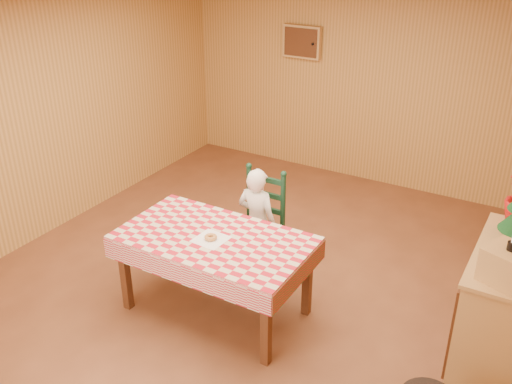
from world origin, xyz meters
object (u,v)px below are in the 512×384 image
ladder_chair (260,225)px  crate (508,265)px  shelf_unit (500,303)px  seated_child (257,222)px  dining_table (214,245)px

ladder_chair → crate: size_ratio=3.60×
ladder_chair → shelf_unit: 2.25m
seated_child → shelf_unit: seated_child is taller
crate → ladder_chair: bearing=168.0°
seated_child → ladder_chair: bearing=-90.0°
dining_table → ladder_chair: ladder_chair is taller
dining_table → seated_child: (0.00, 0.73, -0.13)m
dining_table → crate: 2.31m
ladder_chair → crate: (2.26, -0.48, 0.55)m
seated_child → crate: 2.35m
ladder_chair → shelf_unit: (2.25, -0.08, -0.04)m
ladder_chair → seated_child: 0.08m
ladder_chair → shelf_unit: size_ratio=0.87×
ladder_chair → seated_child: size_ratio=0.96×
dining_table → ladder_chair: size_ratio=1.53×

